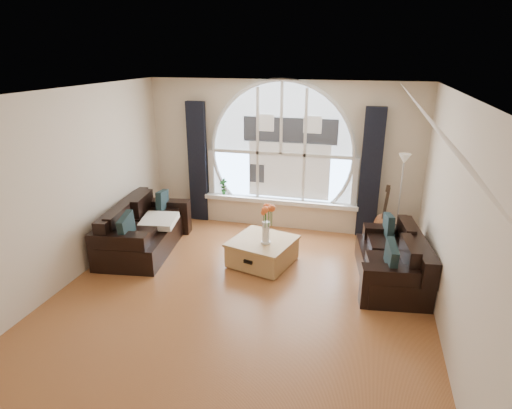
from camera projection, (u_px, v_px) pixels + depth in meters
name	position (u px, v px, depth m)	size (l,w,h in m)	color
ground	(239.00, 300.00, 5.70)	(5.00, 5.50, 0.01)	brown
ceiling	(236.00, 94.00, 4.78)	(5.00, 5.50, 0.01)	silver
wall_back	(281.00, 156.00, 7.74)	(5.00, 0.01, 2.70)	beige
wall_front	(114.00, 346.00, 2.74)	(5.00, 0.01, 2.70)	beige
wall_left	(64.00, 190.00, 5.83)	(0.01, 5.50, 2.70)	beige
wall_right	(455.00, 225.00, 4.65)	(0.01, 5.50, 2.70)	beige
attic_slope	(439.00, 133.00, 4.38)	(0.92, 5.50, 0.72)	silver
arched_window	(281.00, 141.00, 7.62)	(2.60, 0.06, 2.15)	silver
window_sill	(279.00, 201.00, 7.94)	(2.90, 0.22, 0.08)	white
window_frame	(281.00, 142.00, 7.59)	(2.76, 0.08, 2.15)	white
neighbor_house	(289.00, 149.00, 7.61)	(1.70, 0.02, 1.50)	silver
curtain_left	(198.00, 163.00, 8.08)	(0.35, 0.12, 2.30)	black
curtain_right	(370.00, 174.00, 7.32)	(0.35, 0.12, 2.30)	black
sofa_left	(144.00, 227.00, 7.02)	(0.90, 1.79, 0.80)	black
sofa_right	(392.00, 255.00, 6.05)	(0.82, 1.64, 0.73)	black
coffee_chest	(262.00, 250.00, 6.61)	(0.90, 0.90, 0.44)	#A37A45
throw_blanket	(159.00, 221.00, 7.02)	(0.55, 0.55, 0.10)	silver
vase_flowers	(266.00, 219.00, 6.31)	(0.24, 0.24, 0.70)	white
floor_lamp	(399.00, 201.00, 7.06)	(0.24, 0.24, 1.60)	#B2B2B2
guitar	(385.00, 213.00, 7.30)	(0.36, 0.24, 1.06)	brown
potted_plant	(223.00, 186.00, 8.13)	(0.16, 0.11, 0.31)	#1E6023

